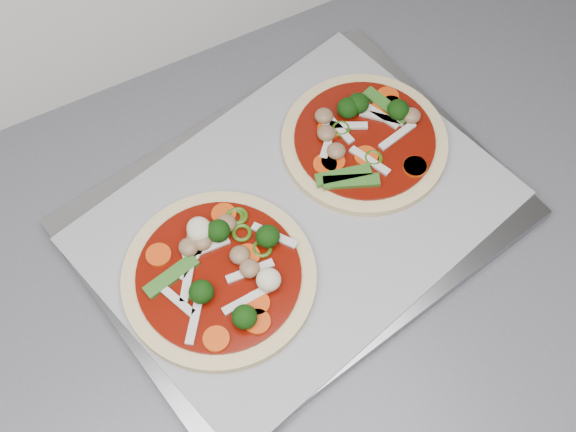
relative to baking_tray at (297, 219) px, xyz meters
name	(u,v)px	position (x,y,z in m)	size (l,w,h in m)	color
base_cabinet	(247,425)	(-0.10, -0.05, -0.48)	(3.60, 0.60, 0.86)	silver
countertop	(226,311)	(-0.10, -0.05, -0.03)	(3.60, 0.60, 0.04)	#5A5A61
baking_tray	(297,219)	(0.00, 0.00, 0.00)	(0.42, 0.31, 0.01)	gray
parchment	(297,216)	(0.00, 0.00, 0.01)	(0.40, 0.29, 0.00)	#A5A5AA
pizza_left	(220,272)	(-0.10, -0.03, 0.02)	(0.22, 0.22, 0.03)	#DDBB82
pizza_right	(364,139)	(0.10, 0.04, 0.02)	(0.22, 0.22, 0.03)	#DDBB82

